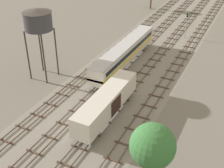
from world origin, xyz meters
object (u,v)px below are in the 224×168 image
water_tower (38,20)px  signal_post_near (187,22)px  freight_boxcar_centre_left_near (107,102)px  passenger_coach_left_mid (125,52)px

water_tower → signal_post_near: (16.95, 28.33, -6.31)m
freight_boxcar_centre_left_near → water_tower: bearing=159.3°
freight_boxcar_centre_left_near → water_tower: (-14.77, 5.59, 7.47)m
passenger_coach_left_mid → water_tower: water_tower is taller
freight_boxcar_centre_left_near → signal_post_near: bearing=86.3°
freight_boxcar_centre_left_near → signal_post_near: size_ratio=2.45×
passenger_coach_left_mid → signal_post_near: bearing=70.2°
freight_boxcar_centre_left_near → signal_post_near: (2.18, 33.92, 1.15)m
water_tower → passenger_coach_left_mid: bearing=44.1°
passenger_coach_left_mid → freight_boxcar_centre_left_near: bearing=-74.3°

